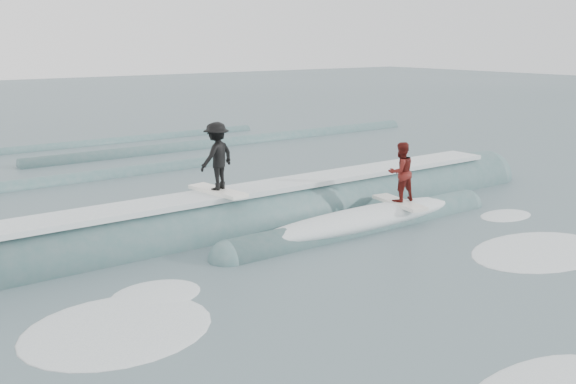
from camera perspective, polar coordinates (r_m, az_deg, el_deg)
ground at (r=15.21m, az=9.44°, el=-7.02°), size 160.00×160.00×0.00m
breaking_wave at (r=18.87m, az=-0.55°, el=-2.62°), size 22.36×3.84×2.11m
surfer_black at (r=17.64m, az=-6.34°, el=2.99°), size 1.37×2.06×1.96m
surfer_red at (r=19.05m, az=9.97°, el=1.50°), size 0.93×2.06×1.86m
whitewater at (r=14.05m, az=7.89°, el=-8.74°), size 15.33×8.80×0.10m
far_swells at (r=29.98m, az=-14.85°, el=2.90°), size 36.73×8.65×0.80m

